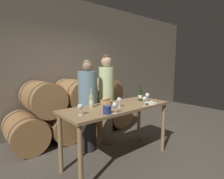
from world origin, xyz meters
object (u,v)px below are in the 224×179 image
at_px(person_right, 107,98).
at_px(wine_glass_right, 145,99).
at_px(wine_glass_left, 115,105).
at_px(blue_crock, 107,109).
at_px(wine_glass_far_left, 80,107).
at_px(wine_glass_center, 119,100).
at_px(wine_glass_far_right, 147,95).
at_px(cheese_plate, 151,103).
at_px(wine_bottle_white, 91,101).
at_px(person_left, 88,105).
at_px(tasting_table, 118,113).
at_px(bread_basket, 106,102).
at_px(wine_bottle_red, 140,95).

xyz_separation_m(person_right, wine_glass_right, (0.06, -0.92, 0.11)).
bearing_deg(wine_glass_left, blue_crock, 149.19).
height_order(wine_glass_far_left, wine_glass_center, same).
xyz_separation_m(wine_glass_left, wine_glass_far_right, (0.97, 0.23, 0.00)).
bearing_deg(cheese_plate, wine_glass_left, -175.11).
height_order(cheese_plate, wine_glass_center, wine_glass_center).
distance_m(blue_crock, wine_glass_left, 0.12).
bearing_deg(person_right, wine_bottle_white, -144.86).
relative_size(person_left, person_right, 0.94).
bearing_deg(wine_glass_far_right, person_right, 117.53).
bearing_deg(tasting_table, wine_glass_right, -40.60).
height_order(bread_basket, wine_glass_left, wine_glass_left).
distance_m(cheese_plate, wine_glass_far_right, 0.20).
height_order(wine_glass_center, wine_glass_right, same).
distance_m(person_left, blue_crock, 0.94).
bearing_deg(tasting_table, wine_bottle_white, 155.92).
height_order(wine_bottle_red, wine_glass_center, wine_bottle_red).
height_order(blue_crock, wine_glass_left, wine_glass_left).
relative_size(wine_glass_center, wine_glass_far_right, 1.00).
height_order(cheese_plate, wine_glass_far_left, wine_glass_far_left).
xyz_separation_m(wine_bottle_white, wine_glass_left, (0.06, -0.48, 0.01)).
distance_m(bread_basket, wine_glass_center, 0.27).
distance_m(tasting_table, wine_glass_far_right, 0.69).
bearing_deg(wine_bottle_white, person_right, 35.14).
xyz_separation_m(bread_basket, wine_glass_far_right, (0.74, -0.26, 0.06)).
relative_size(wine_bottle_red, wine_bottle_white, 0.98).
relative_size(tasting_table, wine_glass_far_right, 11.97).
bearing_deg(wine_glass_center, wine_glass_left, -141.73).
bearing_deg(wine_bottle_white, wine_glass_far_left, -142.77).
bearing_deg(blue_crock, wine_bottle_red, 16.12).
bearing_deg(bread_basket, person_right, 51.47).
bearing_deg(person_left, cheese_plate, -50.41).
xyz_separation_m(tasting_table, wine_glass_center, (-0.04, -0.09, 0.24)).
bearing_deg(person_left, wine_glass_far_right, -41.65).
relative_size(blue_crock, wine_glass_far_right, 0.79).
bearing_deg(wine_glass_far_left, wine_glass_center, 0.20).
distance_m(wine_bottle_red, wine_glass_far_right, 0.13).
relative_size(person_left, wine_bottle_red, 5.68).
distance_m(person_right, cheese_plate, 0.92).
bearing_deg(blue_crock, person_right, 52.40).
relative_size(person_right, bread_basket, 8.90).
relative_size(person_right, wine_glass_center, 11.66).
relative_size(bread_basket, wine_glass_center, 1.31).
bearing_deg(bread_basket, wine_bottle_red, -11.50).
bearing_deg(wine_glass_center, wine_bottle_white, 142.65).
bearing_deg(wine_glass_right, blue_crock, 177.98).
relative_size(person_left, wine_glass_left, 10.94).
distance_m(blue_crock, cheese_plate, 0.97).
distance_m(wine_bottle_red, cheese_plate, 0.29).
height_order(tasting_table, wine_bottle_white, wine_bottle_white).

